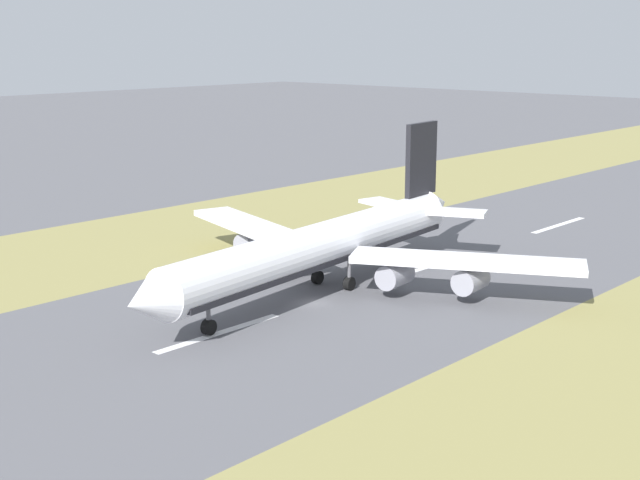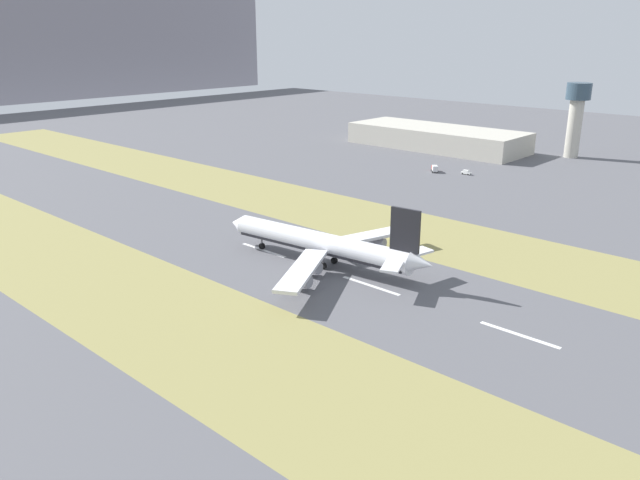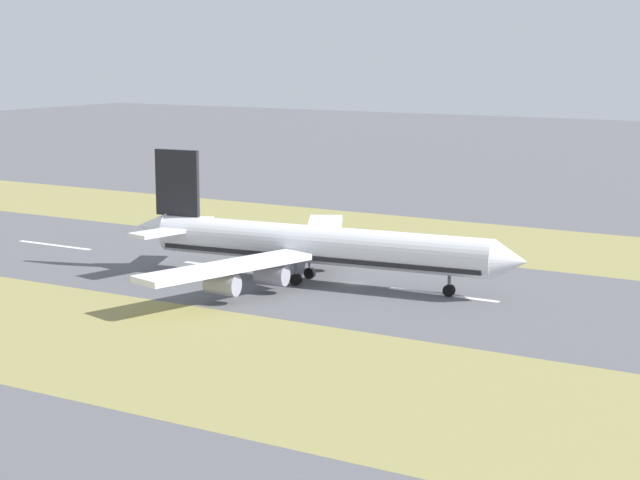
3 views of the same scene
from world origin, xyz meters
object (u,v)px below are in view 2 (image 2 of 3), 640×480
at_px(airplane_main_jet, 326,245).
at_px(terminal_building, 437,138).
at_px(control_tower, 576,112).
at_px(service_truck, 435,168).
at_px(apron_car, 466,172).

bearing_deg(airplane_main_jet, terminal_building, 23.44).
xyz_separation_m(airplane_main_jet, control_tower, (200.54, 11.31, 16.90)).
bearing_deg(terminal_building, control_tower, -70.17).
height_order(airplane_main_jet, service_truck, airplane_main_jet).
relative_size(airplane_main_jet, apron_car, 15.23).
relative_size(control_tower, service_truck, 6.18).
bearing_deg(service_truck, airplane_main_jet, -160.54).
relative_size(airplane_main_jet, service_truck, 11.18).
distance_m(airplane_main_jet, apron_car, 131.79).
relative_size(terminal_building, control_tower, 2.61).
xyz_separation_m(control_tower, apron_car, (-72.31, 18.73, -21.92)).
relative_size(terminal_building, service_truck, 16.15).
relative_size(control_tower, apron_car, 8.42).
height_order(terminal_building, control_tower, control_tower).
relative_size(airplane_main_jet, terminal_building, 0.69).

